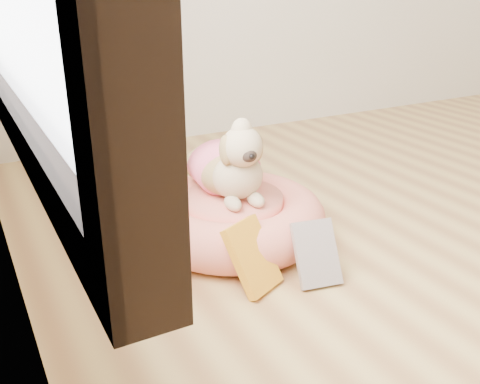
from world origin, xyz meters
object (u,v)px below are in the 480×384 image
book_white (316,253)px  dog (229,152)px  pet_bed (233,218)px  book_yellow (252,257)px

book_white → dog: bearing=114.8°
pet_bed → book_yellow: size_ratio=2.96×
pet_bed → dog: (-0.01, 0.02, 0.24)m
pet_bed → book_white: 0.38m
pet_bed → book_yellow: (-0.10, -0.31, 0.02)m
dog → book_yellow: 0.41m
book_yellow → book_white: bearing=-41.5°
dog → book_white: size_ratio=2.01×
pet_bed → book_white: (0.09, -0.37, 0.01)m
pet_bed → book_white: book_white is taller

